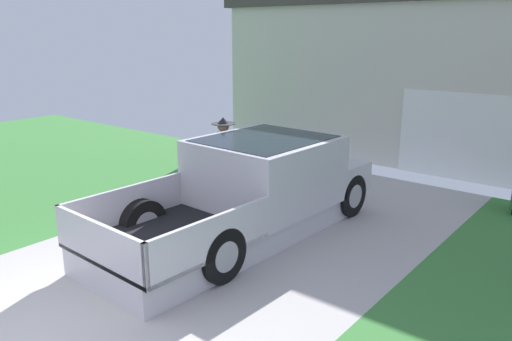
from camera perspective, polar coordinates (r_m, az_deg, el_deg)
name	(u,v)px	position (r m, az deg, el deg)	size (l,w,h in m)	color
pickup_truck	(257,189)	(8.67, 0.14, -2.12)	(2.21, 5.42, 1.59)	silver
person_with_hat	(224,156)	(9.76, -3.68, 1.65)	(0.48, 0.46, 1.78)	navy
handbag	(216,204)	(9.79, -4.53, -3.81)	(0.36, 0.20, 0.41)	#232328
house_with_garage	(435,59)	(15.39, 19.70, 11.91)	(10.97, 5.62, 5.16)	beige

